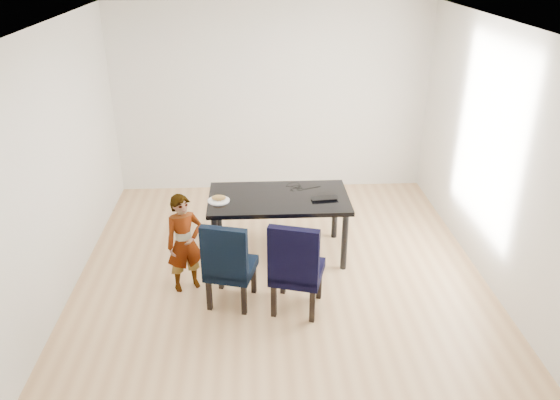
{
  "coord_description": "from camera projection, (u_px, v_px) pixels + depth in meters",
  "views": [
    {
      "loc": [
        -0.28,
        -5.14,
        3.38
      ],
      "look_at": [
        0.0,
        0.2,
        0.85
      ],
      "focal_mm": 35.0,
      "sensor_mm": 36.0,
      "label": 1
    }
  ],
  "objects": [
    {
      "name": "dining_table",
      "position": [
        279.0,
        226.0,
        6.39
      ],
      "size": [
        1.6,
        0.9,
        0.75
      ],
      "primitive_type": "cube",
      "color": "black",
      "rests_on": "floor"
    },
    {
      "name": "wall_right",
      "position": [
        499.0,
        160.0,
        5.63
      ],
      "size": [
        0.01,
        5.0,
        2.7
      ],
      "primitive_type": "cube",
      "color": "white",
      "rests_on": "ground"
    },
    {
      "name": "wall_left",
      "position": [
        55.0,
        168.0,
        5.42
      ],
      "size": [
        0.01,
        5.0,
        2.7
      ],
      "primitive_type": "cube",
      "color": "white",
      "rests_on": "ground"
    },
    {
      "name": "plate",
      "position": [
        219.0,
        200.0,
        6.13
      ],
      "size": [
        0.33,
        0.33,
        0.01
      ],
      "primitive_type": "cylinder",
      "rotation": [
        0.0,
        0.0,
        0.42
      ],
      "color": "white",
      "rests_on": "dining_table"
    },
    {
      "name": "wall_front",
      "position": [
        304.0,
        317.0,
        3.26
      ],
      "size": [
        4.5,
        0.01,
        2.7
      ],
      "primitive_type": "cube",
      "color": "silver",
      "rests_on": "ground"
    },
    {
      "name": "ceiling",
      "position": [
        281.0,
        25.0,
        4.95
      ],
      "size": [
        4.5,
        5.0,
        0.01
      ],
      "primitive_type": "cube",
      "color": "white",
      "rests_on": "wall_back"
    },
    {
      "name": "cable_tangle",
      "position": [
        297.0,
        189.0,
        6.42
      ],
      "size": [
        0.14,
        0.14,
        0.01
      ],
      "primitive_type": "torus",
      "rotation": [
        0.0,
        0.0,
        -0.01
      ],
      "color": "black",
      "rests_on": "dining_table"
    },
    {
      "name": "sandwich",
      "position": [
        219.0,
        198.0,
        6.1
      ],
      "size": [
        0.18,
        0.13,
        0.06
      ],
      "primitive_type": "ellipsoid",
      "rotation": [
        0.0,
        0.0,
        0.39
      ],
      "color": "#A67B3B",
      "rests_on": "plate"
    },
    {
      "name": "chair_right",
      "position": [
        298.0,
        264.0,
        5.38
      ],
      "size": [
        0.61,
        0.62,
        1.02
      ],
      "primitive_type": "cube",
      "rotation": [
        0.0,
        0.0,
        -0.28
      ],
      "color": "black",
      "rests_on": "floor"
    },
    {
      "name": "wall_back",
      "position": [
        272.0,
        100.0,
        7.79
      ],
      "size": [
        4.5,
        0.01,
        2.7
      ],
      "primitive_type": "cube",
      "color": "white",
      "rests_on": "ground"
    },
    {
      "name": "chair_left",
      "position": [
        231.0,
        261.0,
        5.49
      ],
      "size": [
        0.57,
        0.58,
        0.96
      ],
      "primitive_type": "cube",
      "rotation": [
        0.0,
        0.0,
        -0.26
      ],
      "color": "black",
      "rests_on": "floor"
    },
    {
      "name": "floor",
      "position": [
        281.0,
        277.0,
        6.11
      ],
      "size": [
        4.5,
        5.0,
        0.01
      ],
      "primitive_type": "cube",
      "color": "tan",
      "rests_on": "ground"
    },
    {
      "name": "child",
      "position": [
        185.0,
        243.0,
        5.69
      ],
      "size": [
        0.47,
        0.4,
        1.09
      ],
      "primitive_type": "imported",
      "rotation": [
        0.0,
        0.0,
        0.43
      ],
      "color": "red",
      "rests_on": "floor"
    },
    {
      "name": "laptop",
      "position": [
        324.0,
        197.0,
        6.2
      ],
      "size": [
        0.32,
        0.22,
        0.02
      ],
      "primitive_type": "imported",
      "rotation": [
        0.0,
        0.0,
        3.25
      ],
      "color": "black",
      "rests_on": "dining_table"
    }
  ]
}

